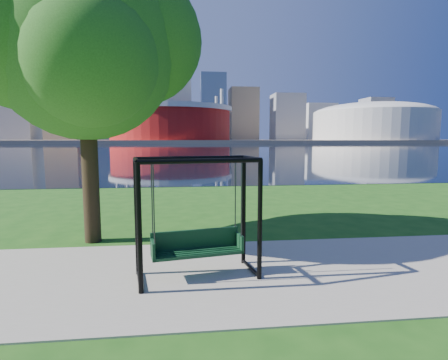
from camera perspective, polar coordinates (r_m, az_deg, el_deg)
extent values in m
plane|color=#1E5114|center=(7.43, 0.29, -13.72)|extent=(900.00, 900.00, 0.00)
cube|color=#9E937F|center=(6.96, 0.78, -15.02)|extent=(120.00, 4.00, 0.03)
cube|color=black|center=(108.95, -6.03, 5.29)|extent=(900.00, 180.00, 0.02)
cube|color=#937F60|center=(312.92, -6.32, 6.35)|extent=(900.00, 228.00, 2.00)
cylinder|color=maroon|center=(242.31, -8.71, 9.07)|extent=(80.00, 80.00, 22.00)
cylinder|color=silver|center=(242.91, -8.75, 11.31)|extent=(83.00, 83.00, 3.00)
cylinder|color=silver|center=(262.44, -1.25, 10.05)|extent=(2.00, 2.00, 32.00)
cylinder|color=silver|center=(264.74, -15.80, 9.77)|extent=(2.00, 2.00, 32.00)
cylinder|color=silver|center=(227.38, -17.37, 10.27)|extent=(2.00, 2.00, 32.00)
cylinder|color=silver|center=(224.70, -0.36, 10.62)|extent=(2.00, 2.00, 32.00)
cylinder|color=beige|center=(277.59, 23.11, 8.10)|extent=(84.00, 84.00, 20.00)
ellipsoid|color=beige|center=(278.04, 23.19, 9.95)|extent=(84.00, 84.00, 15.12)
cube|color=gray|center=(347.47, -30.61, 10.79)|extent=(28.00, 28.00, 62.00)
cube|color=#998466|center=(325.45, -24.87, 13.74)|extent=(26.00, 26.00, 88.00)
cube|color=slate|center=(342.28, -18.62, 14.22)|extent=(30.00, 24.00, 95.00)
cube|color=gray|center=(316.35, -13.86, 12.92)|extent=(24.00, 24.00, 72.00)
cube|color=silver|center=(344.30, -8.13, 13.19)|extent=(32.00, 28.00, 80.00)
cube|color=slate|center=(319.23, -1.81, 11.79)|extent=(22.00, 22.00, 58.00)
cube|color=#998466|center=(337.39, 3.16, 10.65)|extent=(26.00, 26.00, 48.00)
cube|color=gray|center=(336.49, 10.28, 10.06)|extent=(28.00, 24.00, 42.00)
cube|color=silver|center=(372.96, 15.13, 9.13)|extent=(30.00, 26.00, 36.00)
cube|color=gray|center=(376.53, 23.46, 9.09)|extent=(24.00, 24.00, 40.00)
cube|color=#998466|center=(410.04, 27.28, 8.10)|extent=(26.00, 26.00, 32.00)
sphere|color=#998466|center=(335.11, -25.30, 21.81)|extent=(10.00, 10.00, 10.00)
cylinder|color=black|center=(5.94, -13.66, -7.92)|extent=(0.10, 0.10, 2.22)
cylinder|color=black|center=(6.39, 5.88, -6.72)|extent=(0.10, 0.10, 2.22)
cylinder|color=black|center=(6.78, -14.04, -6.10)|extent=(0.10, 0.10, 2.22)
cylinder|color=black|center=(7.18, 3.22, -5.20)|extent=(0.10, 0.10, 2.22)
cylinder|color=black|center=(5.91, -3.59, 3.12)|extent=(2.11, 0.46, 0.09)
cylinder|color=black|center=(6.75, -5.25, 3.55)|extent=(2.11, 0.46, 0.09)
cylinder|color=black|center=(6.19, -14.15, 3.09)|extent=(0.24, 0.87, 0.09)
cylinder|color=black|center=(6.67, -13.61, -15.62)|extent=(0.22, 0.87, 0.07)
cylinder|color=black|center=(6.63, 4.56, 3.50)|extent=(0.24, 0.87, 0.09)
cylinder|color=black|center=(7.08, 4.39, -14.11)|extent=(0.22, 0.87, 0.07)
cube|color=black|center=(6.66, -4.34, -11.77)|extent=(1.74, 0.73, 0.06)
cube|color=black|center=(6.77, -4.70, -9.57)|extent=(1.67, 0.34, 0.37)
cube|color=black|center=(6.51, -11.53, -11.09)|extent=(0.12, 0.44, 0.33)
cube|color=black|center=(6.83, 2.47, -10.09)|extent=(0.12, 0.44, 0.33)
cylinder|color=#333338|center=(6.13, -11.39, -3.94)|extent=(0.03, 0.03, 1.40)
cylinder|color=#333338|center=(6.46, 2.86, -3.26)|extent=(0.03, 0.03, 1.40)
cylinder|color=#333338|center=(6.48, -11.68, -3.37)|extent=(0.03, 0.03, 1.40)
cylinder|color=#333338|center=(6.79, 1.86, -2.77)|extent=(0.03, 0.03, 1.40)
cylinder|color=black|center=(9.29, -21.06, 2.66)|extent=(0.40, 0.40, 4.02)
sphere|color=#285A1A|center=(9.52, -21.79, 19.35)|extent=(4.39, 4.39, 4.39)
sphere|color=#285A1A|center=(9.92, -13.88, 21.26)|extent=(3.29, 3.29, 3.29)
sphere|color=#285A1A|center=(9.56, -29.22, 20.06)|extent=(3.47, 3.47, 3.47)
sphere|color=#285A1A|center=(8.38, -21.02, 17.99)|extent=(2.92, 2.92, 2.92)
sphere|color=#285A1A|center=(10.87, -23.34, 21.60)|extent=(3.11, 3.11, 3.11)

